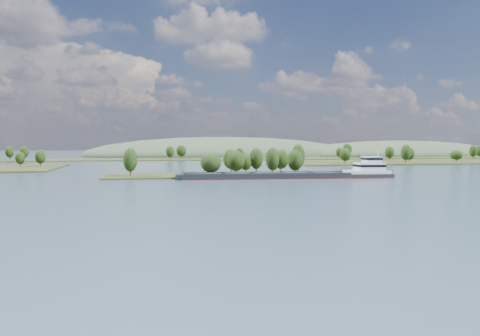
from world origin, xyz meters
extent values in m
plane|color=#3E596B|center=(0.00, 120.00, 0.00)|extent=(1800.00, 1800.00, 0.00)
cube|color=#293116|center=(0.00, 180.00, 0.00)|extent=(100.00, 30.00, 1.20)
cylinder|color=black|center=(21.77, 170.31, 2.57)|extent=(0.50, 0.50, 3.94)
ellipsoid|color=black|center=(21.77, 170.31, 7.58)|extent=(5.97, 5.97, 10.13)
cylinder|color=black|center=(7.33, 190.26, 2.42)|extent=(0.50, 0.50, 3.63)
ellipsoid|color=black|center=(7.33, 190.26, 7.04)|extent=(7.47, 7.47, 9.34)
cylinder|color=black|center=(6.30, 173.81, 2.36)|extent=(0.50, 0.50, 3.52)
ellipsoid|color=black|center=(6.30, 173.81, 6.83)|extent=(7.97, 7.97, 9.04)
cylinder|color=black|center=(13.11, 184.48, 2.04)|extent=(0.50, 0.50, 2.87)
ellipsoid|color=black|center=(13.11, 184.48, 5.69)|extent=(5.64, 5.64, 7.38)
cylinder|color=black|center=(-5.47, 168.40, 2.21)|extent=(0.50, 0.50, 3.21)
ellipsoid|color=black|center=(-5.47, 168.40, 6.29)|extent=(8.77, 8.77, 8.26)
cylinder|color=black|center=(-38.35, 175.50, 2.55)|extent=(0.50, 0.50, 3.90)
ellipsoid|color=black|center=(-38.35, 175.50, 7.52)|extent=(5.95, 5.95, 10.04)
cylinder|color=black|center=(18.14, 184.75, 2.52)|extent=(0.50, 0.50, 3.84)
ellipsoid|color=black|center=(18.14, 184.75, 7.40)|extent=(6.31, 6.31, 9.88)
cylinder|color=black|center=(38.51, 184.71, 2.80)|extent=(0.50, 0.50, 4.40)
ellipsoid|color=black|center=(38.51, 184.71, 8.39)|extent=(6.43, 6.43, 11.31)
cylinder|color=black|center=(32.00, 170.04, 2.42)|extent=(0.50, 0.50, 3.64)
ellipsoid|color=black|center=(32.00, 170.04, 7.04)|extent=(6.65, 6.65, 9.35)
cylinder|color=black|center=(30.48, 186.33, 2.39)|extent=(0.50, 0.50, 3.58)
ellipsoid|color=black|center=(30.48, 186.33, 6.94)|extent=(7.33, 7.33, 9.21)
cylinder|color=black|center=(-91.96, 269.68, 2.42)|extent=(0.50, 0.50, 3.24)
ellipsoid|color=black|center=(-91.96, 269.68, 6.54)|extent=(6.09, 6.09, 8.34)
cylinder|color=black|center=(-103.23, 270.30, 2.23)|extent=(0.50, 0.50, 2.87)
ellipsoid|color=black|center=(-103.23, 270.30, 5.88)|extent=(5.55, 5.55, 7.37)
cube|color=#293116|center=(230.00, 300.00, 0.00)|extent=(320.00, 90.00, 1.60)
cylinder|color=black|center=(100.92, 268.68, 2.51)|extent=(0.50, 0.50, 3.42)
ellipsoid|color=black|center=(100.92, 268.68, 6.87)|extent=(7.64, 7.64, 8.81)
cylinder|color=black|center=(195.11, 280.68, 2.24)|extent=(0.50, 0.50, 2.88)
ellipsoid|color=black|center=(195.11, 280.68, 5.91)|extent=(9.03, 9.03, 7.41)
cylinder|color=black|center=(144.20, 265.25, 2.92)|extent=(0.50, 0.50, 4.24)
ellipsoid|color=black|center=(144.20, 265.25, 8.31)|extent=(7.16, 7.16, 10.91)
cylinder|color=black|center=(157.25, 281.45, 2.53)|extent=(0.50, 0.50, 3.47)
ellipsoid|color=black|center=(157.25, 281.45, 6.94)|extent=(6.61, 6.61, 8.92)
cylinder|color=black|center=(159.74, 314.12, 2.63)|extent=(0.50, 0.50, 3.67)
ellipsoid|color=black|center=(159.74, 314.12, 7.30)|extent=(7.35, 7.35, 9.44)
cylinder|color=black|center=(247.50, 328.71, 2.80)|extent=(0.50, 0.50, 4.00)
ellipsoid|color=black|center=(247.50, 328.71, 7.89)|extent=(6.27, 6.27, 10.29)
cube|color=#293116|center=(0.00, 400.00, 0.00)|extent=(900.00, 60.00, 1.20)
cylinder|color=black|center=(-141.57, 399.06, 2.53)|extent=(0.50, 0.50, 3.85)
ellipsoid|color=black|center=(-141.57, 399.06, 7.42)|extent=(6.90, 6.90, 9.91)
cylinder|color=black|center=(147.01, 380.96, 2.24)|extent=(0.50, 0.50, 3.29)
ellipsoid|color=black|center=(147.01, 380.96, 6.42)|extent=(7.01, 7.01, 8.46)
cylinder|color=black|center=(2.34, 402.88, 2.62)|extent=(0.50, 0.50, 4.04)
ellipsoid|color=black|center=(2.34, 402.88, 7.76)|extent=(9.10, 9.10, 10.39)
cylinder|color=black|center=(171.00, 415.84, 2.88)|extent=(0.50, 0.50, 4.56)
ellipsoid|color=black|center=(171.00, 415.84, 8.68)|extent=(9.36, 9.36, 11.73)
cylinder|color=black|center=(-129.39, 396.84, 2.50)|extent=(0.50, 0.50, 3.80)
ellipsoid|color=black|center=(-129.39, 396.84, 7.33)|extent=(6.83, 6.83, 9.77)
cylinder|color=black|center=(53.91, 389.47, 2.20)|extent=(0.50, 0.50, 3.20)
ellipsoid|color=black|center=(53.91, 389.47, 6.27)|extent=(7.39, 7.39, 8.23)
cylinder|color=black|center=(-9.13, 382.04, 2.50)|extent=(0.50, 0.50, 3.80)
ellipsoid|color=black|center=(-9.13, 382.04, 7.33)|extent=(7.25, 7.25, 9.76)
ellipsoid|color=#354630|center=(260.00, 470.00, 0.00)|extent=(260.00, 140.00, 36.00)
ellipsoid|color=#354630|center=(60.00, 500.00, 0.00)|extent=(320.00, 160.00, 44.00)
cube|color=black|center=(25.13, 158.86, 0.55)|extent=(87.96, 17.50, 2.40)
cube|color=maroon|center=(25.13, 158.86, 0.05)|extent=(88.19, 17.73, 0.27)
cube|color=black|center=(16.82, 164.85, 2.08)|extent=(67.56, 5.56, 0.87)
cube|color=black|center=(16.01, 154.18, 2.08)|extent=(67.56, 5.56, 0.87)
cube|color=black|center=(16.42, 159.52, 1.91)|extent=(66.09, 14.76, 0.33)
cube|color=black|center=(-7.55, 161.33, 2.24)|extent=(10.48, 9.67, 0.38)
cube|color=black|center=(4.44, 160.43, 2.24)|extent=(10.48, 9.67, 0.38)
cube|color=black|center=(16.42, 159.52, 2.24)|extent=(10.48, 9.67, 0.38)
cube|color=black|center=(28.40, 158.61, 2.24)|extent=(10.48, 9.67, 0.38)
cube|color=black|center=(40.38, 157.70, 2.24)|extent=(10.48, 9.67, 0.38)
cube|color=black|center=(-18.98, 162.20, 0.98)|extent=(4.01, 10.05, 2.18)
cylinder|color=black|center=(-17.89, 162.12, 2.51)|extent=(0.28, 0.28, 2.40)
cube|color=silver|center=(58.89, 156.30, 2.40)|extent=(18.22, 11.78, 1.31)
cube|color=silver|center=(59.98, 156.21, 4.59)|extent=(11.55, 9.54, 3.28)
cube|color=black|center=(59.98, 156.21, 5.02)|extent=(11.79, 9.77, 0.98)
cube|color=silver|center=(61.07, 156.13, 7.43)|extent=(7.03, 7.03, 2.40)
cube|color=black|center=(61.07, 156.13, 7.86)|extent=(7.26, 7.26, 0.87)
cube|color=silver|center=(61.07, 156.13, 8.74)|extent=(7.50, 7.50, 0.22)
cylinder|color=silver|center=(63.80, 155.93, 10.05)|extent=(0.23, 0.23, 2.84)
cylinder|color=black|center=(56.96, 159.73, 8.96)|extent=(0.59, 0.59, 1.31)
camera|label=1|loc=(-34.14, -24.42, 14.23)|focal=35.00mm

